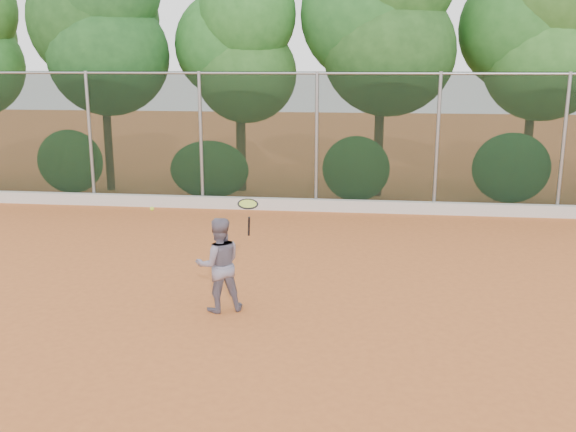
# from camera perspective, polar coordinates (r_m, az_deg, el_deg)

# --- Properties ---
(ground) EXTENTS (80.00, 80.00, 0.00)m
(ground) POSITION_cam_1_polar(r_m,az_deg,el_deg) (10.00, -0.70, -8.33)
(ground) COLOR #BF622D
(ground) RESTS_ON ground
(concrete_curb) EXTENTS (24.00, 0.20, 0.30)m
(concrete_curb) POSITION_cam_1_polar(r_m,az_deg,el_deg) (16.45, 2.44, 0.98)
(concrete_curb) COLOR beige
(concrete_curb) RESTS_ON ground
(tennis_player) EXTENTS (0.87, 0.78, 1.46)m
(tennis_player) POSITION_cam_1_polar(r_m,az_deg,el_deg) (9.80, -6.15, -4.32)
(tennis_player) COLOR slate
(tennis_player) RESTS_ON ground
(chainlink_fence) EXTENTS (24.09, 0.09, 3.50)m
(chainlink_fence) POSITION_cam_1_polar(r_m,az_deg,el_deg) (16.35, 2.55, 6.97)
(chainlink_fence) COLOR black
(chainlink_fence) RESTS_ON ground
(foliage_backdrop) EXTENTS (23.70, 3.63, 7.55)m
(foliage_backdrop) POSITION_cam_1_polar(r_m,az_deg,el_deg) (18.28, 1.37, 15.66)
(foliage_backdrop) COLOR #44281A
(foliage_backdrop) RESTS_ON ground
(tennis_racket) EXTENTS (0.38, 0.38, 0.56)m
(tennis_racket) POSITION_cam_1_polar(r_m,az_deg,el_deg) (9.31, -3.58, 0.84)
(tennis_racket) COLOR black
(tennis_racket) RESTS_ON ground
(tennis_ball_in_flight) EXTENTS (0.06, 0.06, 0.06)m
(tennis_ball_in_flight) POSITION_cam_1_polar(r_m,az_deg,el_deg) (9.44, -11.99, 0.64)
(tennis_ball_in_flight) COLOR #B2D22F
(tennis_ball_in_flight) RESTS_ON ground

